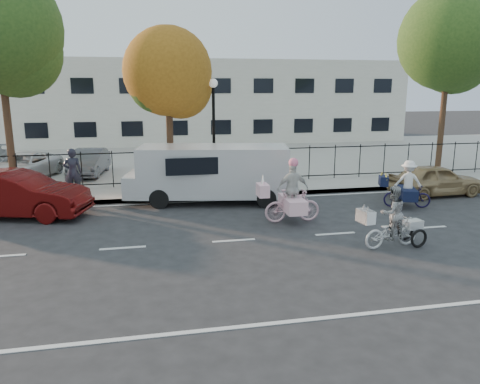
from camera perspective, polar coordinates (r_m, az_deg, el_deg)
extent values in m
plane|color=#333334|center=(13.04, -0.76, -5.95)|extent=(120.00, 120.00, 0.00)
cube|color=#A8A399|center=(17.82, -3.87, -0.59)|extent=(60.00, 0.10, 0.15)
cube|color=#A8A399|center=(18.83, -4.31, 0.14)|extent=(60.00, 2.20, 0.15)
cube|color=#A8A399|center=(27.53, -6.76, 4.12)|extent=(60.00, 15.60, 0.15)
cube|color=silver|center=(37.22, -8.29, 10.84)|extent=(34.00, 10.00, 6.00)
cylinder|color=black|center=(19.25, -3.21, 6.69)|extent=(0.12, 0.12, 4.00)
sphere|color=white|center=(19.14, -3.29, 13.11)|extent=(0.36, 0.36, 0.36)
cylinder|color=black|center=(19.18, -11.18, 3.13)|extent=(0.06, 0.06, 1.80)
cylinder|color=black|center=(19.20, -9.09, 3.22)|extent=(0.06, 0.06, 1.80)
cube|color=#59140F|center=(19.10, -10.20, 4.95)|extent=(0.85, 0.04, 0.60)
imported|color=white|center=(13.07, 17.94, -4.64)|extent=(1.65, 0.77, 0.83)
imported|color=white|center=(12.93, 18.10, -2.46)|extent=(0.78, 0.65, 1.46)
cube|color=white|center=(12.45, 15.06, -2.87)|extent=(0.35, 0.54, 0.33)
cone|color=white|center=(12.49, 14.89, -1.76)|extent=(0.13, 0.13, 0.17)
cone|color=white|center=(12.29, 15.35, -2.01)|extent=(0.13, 0.13, 0.17)
torus|color=black|center=(13.28, 20.96, -5.31)|extent=(0.52, 0.15, 0.52)
torus|color=black|center=(13.80, 19.53, -4.52)|extent=(0.52, 0.15, 0.52)
cube|color=white|center=(13.46, 20.33, -3.71)|extent=(0.50, 0.39, 0.23)
imported|color=#EDB4C2|center=(14.75, 6.40, -1.65)|extent=(1.78, 0.55, 1.06)
imported|color=silver|center=(14.62, 6.46, 0.40)|extent=(0.99, 0.44, 1.68)
cube|color=#FFC2CF|center=(14.38, 2.80, 0.22)|extent=(0.34, 0.59, 0.38)
cone|color=white|center=(14.31, 2.81, 1.55)|extent=(0.13, 0.13, 0.34)
cube|color=#FFC2CF|center=(14.73, 6.41, -1.45)|extent=(0.62, 1.40, 0.43)
sphere|color=pink|center=(14.47, 6.54, 3.57)|extent=(0.30, 0.30, 0.30)
imported|color=#150F35|center=(17.48, 19.69, -0.43)|extent=(1.69, 1.07, 0.84)
imported|color=white|center=(17.37, 19.82, 1.24)|extent=(1.08, 0.83, 1.47)
cube|color=black|center=(17.22, 17.09, 1.31)|extent=(0.44, 0.58, 0.34)
cone|color=gold|center=(17.33, 16.87, 2.03)|extent=(0.11, 0.22, 0.30)
cone|color=gold|center=(17.04, 17.40, 1.82)|extent=(0.11, 0.22, 0.30)
cube|color=black|center=(17.46, 19.71, -0.13)|extent=(0.89, 1.31, 0.37)
cube|color=silver|center=(17.07, -3.25, 2.63)|extent=(5.60, 2.91, 1.78)
cube|color=silver|center=(16.99, -12.97, 0.58)|extent=(0.83, 1.98, 0.79)
cylinder|color=black|center=(16.23, -9.31, -1.08)|extent=(0.73, 0.38, 0.69)
cylinder|color=black|center=(17.92, -9.57, 0.23)|extent=(0.73, 0.38, 0.69)
cylinder|color=black|center=(16.79, 3.57, -0.47)|extent=(0.73, 0.38, 0.69)
cylinder|color=black|center=(18.43, 2.15, 0.75)|extent=(0.73, 0.38, 0.69)
imported|color=#4F0909|center=(16.80, -25.58, -0.29)|extent=(4.83, 2.79, 1.51)
imported|color=tan|center=(19.73, 22.71, 1.39)|extent=(3.74, 1.67, 1.25)
imported|color=black|center=(18.53, -19.71, 2.28)|extent=(0.67, 0.45, 1.80)
imported|color=silver|center=(22.69, -24.91, 2.86)|extent=(3.11, 4.63, 1.18)
imported|color=#54565D|center=(22.79, -17.90, 3.49)|extent=(1.73, 3.76, 1.20)
cylinder|color=#442D1D|center=(20.12, -26.43, 7.30)|extent=(0.28, 0.28, 5.45)
sphere|color=#385B1E|center=(20.18, -25.66, 15.17)|extent=(3.43, 3.43, 3.43)
cylinder|color=#442D1D|center=(19.62, -8.53, 6.50)|extent=(0.28, 0.28, 4.17)
sphere|color=#9F6219|center=(19.52, -8.80, 14.33)|extent=(3.57, 3.57, 3.57)
sphere|color=#9F6219|center=(19.74, -7.29, 12.63)|extent=(2.62, 2.62, 2.62)
cylinder|color=#442D1D|center=(24.85, 23.45, 8.47)|extent=(0.28, 0.28, 5.53)
sphere|color=#385B1E|center=(24.90, 24.21, 16.63)|extent=(4.74, 4.74, 4.74)
sphere|color=#385B1E|center=(25.30, 24.72, 14.71)|extent=(3.47, 3.47, 3.47)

